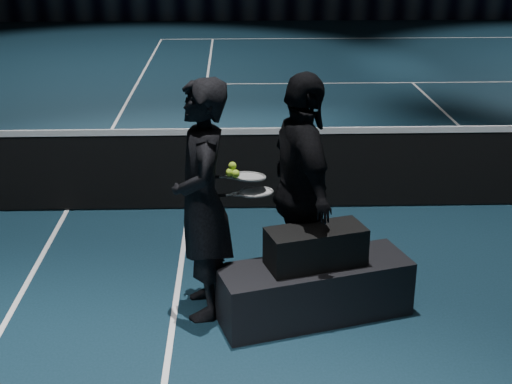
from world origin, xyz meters
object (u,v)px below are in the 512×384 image
at_px(player_bench, 314,290).
at_px(racket_upper, 249,177).
at_px(racket_lower, 256,192).
at_px(racket_bag, 316,247).
at_px(player_a, 202,201).
at_px(tennis_balls, 232,171).
at_px(player_b, 302,190).

distance_m(player_bench, racket_upper, 1.09).
bearing_deg(racket_lower, racket_bag, -40.05).
bearing_deg(racket_bag, player_bench, 0.00).
relative_size(racket_bag, player_a, 0.40).
distance_m(racket_bag, player_a, 0.99).
xyz_separation_m(racket_lower, racket_upper, (-0.06, 0.03, 0.13)).
bearing_deg(player_a, racket_upper, 103.17).
xyz_separation_m(player_bench, tennis_balls, (-0.66, 0.19, 0.99)).
distance_m(player_bench, player_b, 0.83).
bearing_deg(racket_upper, player_a, -178.29).
relative_size(player_bench, tennis_balls, 13.20).
bearing_deg(player_a, racket_lower, 97.46).
bearing_deg(racket_lower, player_a, 180.00).
distance_m(player_b, tennis_balls, 0.64).
xyz_separation_m(player_a, racket_lower, (0.44, 0.11, 0.03)).
distance_m(racket_upper, tennis_balls, 0.17).
distance_m(player_bench, racket_lower, 0.95).
height_order(player_bench, racket_lower, racket_lower).
relative_size(racket_bag, tennis_balls, 6.60).
bearing_deg(racket_upper, player_b, -9.08).
height_order(racket_upper, tennis_balls, tennis_balls).
bearing_deg(player_bench, tennis_balls, 147.41).
distance_m(racket_lower, tennis_balls, 0.28).
xyz_separation_m(racket_bag, tennis_balls, (-0.66, 0.19, 0.59)).
bearing_deg(racket_bag, player_a, 155.63).
bearing_deg(player_bench, player_a, 155.63).
xyz_separation_m(player_a, racket_upper, (0.38, 0.13, 0.15)).
xyz_separation_m(player_b, racket_lower, (-0.39, -0.09, 0.03)).
distance_m(player_a, player_b, 0.85).
bearing_deg(player_bench, player_b, 88.13).
bearing_deg(tennis_balls, player_bench, -16.21).
distance_m(player_b, racket_upper, 0.48).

